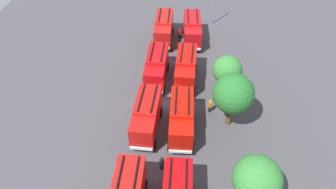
{
  "coord_description": "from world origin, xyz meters",
  "views": [
    {
      "loc": [
        27.39,
        2.79,
        26.71
      ],
      "look_at": [
        0.0,
        0.0,
        1.4
      ],
      "focal_mm": 33.13,
      "sensor_mm": 36.0,
      "label": 1
    }
  ],
  "objects_px": {
    "fire_truck_2": "(147,115)",
    "fire_truck_5": "(186,68)",
    "firefighter_2": "(210,106)",
    "lamppost": "(214,1)",
    "tree_0": "(227,70)",
    "traffic_cone_1": "(175,103)",
    "tree_1": "(233,94)",
    "fire_truck_1": "(157,67)",
    "tree_2": "(257,179)",
    "traffic_cone_0": "(191,103)",
    "fire_truck_6": "(182,118)",
    "fire_truck_0": "(164,28)",
    "firefighter_1": "(180,34)",
    "traffic_cone_2": "(177,44)",
    "fire_truck_4": "(192,29)",
    "firefighter_3": "(162,163)"
  },
  "relations": [
    {
      "from": "fire_truck_1",
      "to": "tree_2",
      "type": "relative_size",
      "value": 1.12
    },
    {
      "from": "fire_truck_5",
      "to": "firefighter_2",
      "type": "xyz_separation_m",
      "value": [
        5.55,
        3.2,
        -1.12
      ]
    },
    {
      "from": "traffic_cone_0",
      "to": "traffic_cone_2",
      "type": "height_order",
      "value": "traffic_cone_2"
    },
    {
      "from": "fire_truck_5",
      "to": "tree_1",
      "type": "relative_size",
      "value": 1.05
    },
    {
      "from": "fire_truck_0",
      "to": "lamppost",
      "type": "xyz_separation_m",
      "value": [
        -6.0,
        7.51,
        1.82
      ]
    },
    {
      "from": "fire_truck_1",
      "to": "tree_1",
      "type": "height_order",
      "value": "tree_1"
    },
    {
      "from": "traffic_cone_0",
      "to": "traffic_cone_1",
      "type": "distance_m",
      "value": 1.96
    },
    {
      "from": "fire_truck_0",
      "to": "firefighter_1",
      "type": "distance_m",
      "value": 2.77
    },
    {
      "from": "traffic_cone_2",
      "to": "traffic_cone_1",
      "type": "bearing_deg",
      "value": 3.39
    },
    {
      "from": "firefighter_1",
      "to": "firefighter_2",
      "type": "distance_m",
      "value": 16.39
    },
    {
      "from": "fire_truck_5",
      "to": "traffic_cone_0",
      "type": "distance_m",
      "value": 5.11
    },
    {
      "from": "firefighter_2",
      "to": "lamppost",
      "type": "relative_size",
      "value": 0.27
    },
    {
      "from": "tree_1",
      "to": "traffic_cone_2",
      "type": "xyz_separation_m",
      "value": [
        -15.26,
        -7.07,
        -4.28
      ]
    },
    {
      "from": "fire_truck_6",
      "to": "fire_truck_5",
      "type": "bearing_deg",
      "value": 177.8
    },
    {
      "from": "traffic_cone_0",
      "to": "traffic_cone_2",
      "type": "relative_size",
      "value": 0.91
    },
    {
      "from": "fire_truck_6",
      "to": "traffic_cone_1",
      "type": "relative_size",
      "value": 11.83
    },
    {
      "from": "firefighter_1",
      "to": "lamppost",
      "type": "distance_m",
      "value": 8.0
    },
    {
      "from": "tree_1",
      "to": "traffic_cone_1",
      "type": "bearing_deg",
      "value": -110.95
    },
    {
      "from": "fire_truck_1",
      "to": "firefighter_2",
      "type": "relative_size",
      "value": 3.95
    },
    {
      "from": "tree_1",
      "to": "lamppost",
      "type": "xyz_separation_m",
      "value": [
        -22.77,
        -1.78,
        -0.67
      ]
    },
    {
      "from": "fire_truck_4",
      "to": "firefighter_1",
      "type": "height_order",
      "value": "fire_truck_4"
    },
    {
      "from": "tree_2",
      "to": "lamppost",
      "type": "relative_size",
      "value": 0.95
    },
    {
      "from": "fire_truck_6",
      "to": "tree_0",
      "type": "height_order",
      "value": "tree_0"
    },
    {
      "from": "fire_truck_0",
      "to": "firefighter_1",
      "type": "height_order",
      "value": "fire_truck_0"
    },
    {
      "from": "fire_truck_2",
      "to": "tree_1",
      "type": "bearing_deg",
      "value": 101.55
    },
    {
      "from": "fire_truck_0",
      "to": "tree_0",
      "type": "bearing_deg",
      "value": 35.96
    },
    {
      "from": "tree_1",
      "to": "tree_2",
      "type": "distance_m",
      "value": 10.1
    },
    {
      "from": "fire_truck_2",
      "to": "fire_truck_5",
      "type": "distance_m",
      "value": 9.68
    },
    {
      "from": "fire_truck_4",
      "to": "tree_1",
      "type": "bearing_deg",
      "value": 11.71
    },
    {
      "from": "firefighter_1",
      "to": "firefighter_3",
      "type": "height_order",
      "value": "firefighter_3"
    },
    {
      "from": "firefighter_2",
      "to": "traffic_cone_0",
      "type": "bearing_deg",
      "value": 137.34
    },
    {
      "from": "fire_truck_5",
      "to": "traffic_cone_0",
      "type": "height_order",
      "value": "fire_truck_5"
    },
    {
      "from": "fire_truck_0",
      "to": "firefighter_2",
      "type": "distance_m",
      "value": 16.74
    },
    {
      "from": "fire_truck_1",
      "to": "firefighter_2",
      "type": "distance_m",
      "value": 8.91
    },
    {
      "from": "fire_truck_4",
      "to": "firefighter_3",
      "type": "relative_size",
      "value": 4.07
    },
    {
      "from": "traffic_cone_2",
      "to": "firefighter_1",
      "type": "bearing_deg",
      "value": 174.65
    },
    {
      "from": "fire_truck_6",
      "to": "lamppost",
      "type": "relative_size",
      "value": 1.07
    },
    {
      "from": "tree_2",
      "to": "fire_truck_4",
      "type": "bearing_deg",
      "value": -166.6
    },
    {
      "from": "lamppost",
      "to": "fire_truck_2",
      "type": "bearing_deg",
      "value": -16.7
    },
    {
      "from": "fire_truck_0",
      "to": "firefighter_2",
      "type": "bearing_deg",
      "value": 23.52
    },
    {
      "from": "traffic_cone_2",
      "to": "lamppost",
      "type": "bearing_deg",
      "value": 144.87
    },
    {
      "from": "fire_truck_6",
      "to": "firefighter_2",
      "type": "height_order",
      "value": "fire_truck_6"
    },
    {
      "from": "firefighter_1",
      "to": "fire_truck_1",
      "type": "bearing_deg",
      "value": 164.36
    },
    {
      "from": "fire_truck_0",
      "to": "lamppost",
      "type": "distance_m",
      "value": 9.78
    },
    {
      "from": "fire_truck_6",
      "to": "firefighter_2",
      "type": "distance_m",
      "value": 4.73
    },
    {
      "from": "fire_truck_2",
      "to": "fire_truck_6",
      "type": "bearing_deg",
      "value": 91.46
    },
    {
      "from": "tree_2",
      "to": "traffic_cone_0",
      "type": "relative_size",
      "value": 9.84
    },
    {
      "from": "fire_truck_0",
      "to": "lamppost",
      "type": "bearing_deg",
      "value": 126.76
    },
    {
      "from": "tree_2",
      "to": "traffic_cone_0",
      "type": "bearing_deg",
      "value": -155.24
    },
    {
      "from": "tree_0",
      "to": "traffic_cone_1",
      "type": "distance_m",
      "value": 7.44
    }
  ]
}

